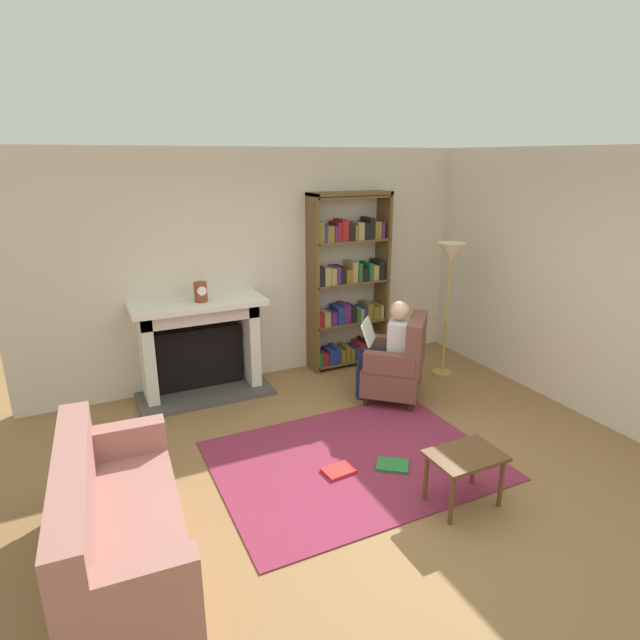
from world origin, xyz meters
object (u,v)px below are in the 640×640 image
object	(u,v)px
seated_reader	(389,346)
side_table	(465,462)
mantel_clock	(201,292)
armchair_reading	(399,364)
floor_lamp	(450,264)
fireplace	(200,344)
bookshelf	(348,284)
sofa_floral	(116,527)

from	to	relation	value
seated_reader	side_table	distance (m)	1.90
mantel_clock	armchair_reading	xyz separation A→B (m)	(1.88, -1.04, -0.79)
armchair_reading	floor_lamp	distance (m)	1.37
fireplace	bookshelf	world-z (taller)	bookshelf
fireplace	bookshelf	xyz separation A→B (m)	(1.91, 0.03, 0.49)
mantel_clock	armchair_reading	distance (m)	2.28
mantel_clock	sofa_floral	world-z (taller)	mantel_clock
seated_reader	side_table	bearing A→B (deg)	26.98
armchair_reading	sofa_floral	distance (m)	3.30
mantel_clock	floor_lamp	size ratio (longest dim) A/B	0.13
fireplace	seated_reader	size ratio (longest dim) A/B	1.29
mantel_clock	sofa_floral	bearing A→B (deg)	-116.35
fireplace	armchair_reading	world-z (taller)	fireplace
fireplace	bookshelf	size ratio (longest dim) A/B	0.67
mantel_clock	side_table	distance (m)	3.19
bookshelf	floor_lamp	bearing A→B (deg)	-41.81
armchair_reading	seated_reader	distance (m)	0.23
mantel_clock	bookshelf	bearing A→B (deg)	4.12
seated_reader	sofa_floral	bearing A→B (deg)	-23.29
armchair_reading	seated_reader	xyz separation A→B (m)	(-0.09, 0.08, 0.20)
bookshelf	mantel_clock	bearing A→B (deg)	-175.88
sofa_floral	floor_lamp	distance (m)	4.41
fireplace	sofa_floral	world-z (taller)	fireplace
fireplace	armchair_reading	xyz separation A→B (m)	(1.91, -1.14, -0.16)
mantel_clock	floor_lamp	distance (m)	2.87
seated_reader	floor_lamp	world-z (taller)	floor_lamp
side_table	floor_lamp	world-z (taller)	floor_lamp
mantel_clock	floor_lamp	bearing A→B (deg)	-13.65
sofa_floral	floor_lamp	size ratio (longest dim) A/B	1.06
fireplace	bookshelf	distance (m)	1.97
seated_reader	side_table	xyz separation A→B (m)	(-0.48, -1.82, -0.25)
armchair_reading	seated_reader	bearing A→B (deg)	-90.00
seated_reader	side_table	world-z (taller)	seated_reader
seated_reader	armchair_reading	bearing A→B (deg)	90.00
armchair_reading	floor_lamp	bearing A→B (deg)	153.36
fireplace	seated_reader	bearing A→B (deg)	-30.26
fireplace	side_table	world-z (taller)	fireplace
bookshelf	floor_lamp	world-z (taller)	bookshelf
bookshelf	sofa_floral	size ratio (longest dim) A/B	1.26
bookshelf	armchair_reading	bearing A→B (deg)	-90.01
bookshelf	floor_lamp	size ratio (longest dim) A/B	1.34
bookshelf	armchair_reading	xyz separation A→B (m)	(-0.00, -1.17, -0.65)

